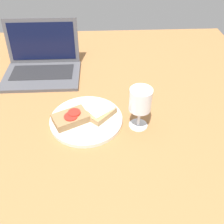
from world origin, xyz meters
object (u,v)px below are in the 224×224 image
(plate, at_px, (86,120))
(wine_glass, at_px, (140,101))
(sandwich_with_tomato, at_px, (71,118))
(laptop, at_px, (42,63))
(sandwich_with_cheese, at_px, (101,112))

(plate, height_order, wine_glass, wine_glass)
(sandwich_with_tomato, relative_size, wine_glass, 0.90)
(plate, xyz_separation_m, sandwich_with_tomato, (-0.05, -0.01, 0.02))
(sandwich_with_tomato, xyz_separation_m, laptop, (-0.14, 0.33, 0.02))
(laptop, bearing_deg, wine_glass, -44.02)
(plate, height_order, sandwich_with_tomato, sandwich_with_tomato)
(sandwich_with_cheese, xyz_separation_m, laptop, (-0.24, 0.31, 0.02))
(laptop, bearing_deg, plate, -59.13)
(sandwich_with_tomato, bearing_deg, plate, 13.17)
(plate, distance_m, sandwich_with_cheese, 0.05)
(sandwich_with_tomato, height_order, laptop, laptop)
(sandwich_with_cheese, height_order, wine_glass, wine_glass)
(plate, bearing_deg, wine_glass, -9.73)
(sandwich_with_tomato, xyz_separation_m, wine_glass, (0.22, -0.02, 0.07))
(plate, xyz_separation_m, wine_glass, (0.17, -0.03, 0.10))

